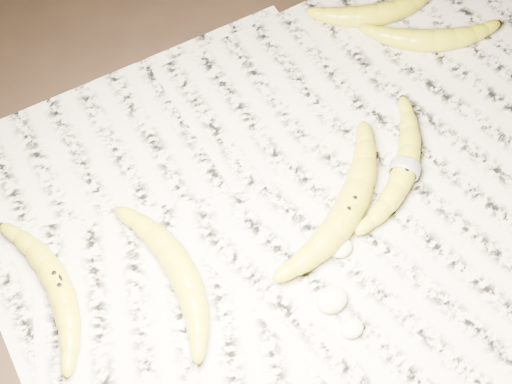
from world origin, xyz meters
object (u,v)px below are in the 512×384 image
banana_center (349,208)px  banana_upper_a (433,39)px  banana_left_a (57,284)px  banana_upper_b (376,13)px  banana_taped (405,168)px  banana_left_b (180,268)px

banana_center → banana_upper_a: (0.26, 0.18, -0.00)m
banana_left_a → banana_upper_b: size_ratio=1.11×
banana_left_a → banana_center: (0.36, -0.08, 0.00)m
banana_upper_a → banana_center: bearing=-118.5°
banana_taped → banana_center: bearing=148.9°
banana_left_a → banana_upper_a: banana_upper_a is taller
banana_center → banana_upper_b: size_ratio=1.32×
banana_taped → banana_upper_b: banana_upper_b is taller
banana_upper_b → banana_left_a: bearing=-146.1°
banana_center → banana_upper_b: 0.34m
banana_left_a → banana_left_b: 0.15m
banana_left_b → banana_upper_b: (0.44, 0.24, -0.00)m
banana_left_b → banana_center: size_ratio=0.86×
banana_left_b → banana_upper_b: banana_left_b is taller
banana_center → banana_taped: size_ratio=1.14×
banana_center → banana_upper_b: bearing=18.0°
banana_left_a → banana_taped: (0.46, -0.06, -0.00)m
banana_taped → banana_upper_a: banana_upper_a is taller
banana_left_a → banana_center: size_ratio=0.84×
banana_center → banana_upper_b: banana_center is taller
banana_left_a → banana_left_b: size_ratio=0.98×
banana_left_a → banana_taped: 0.47m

